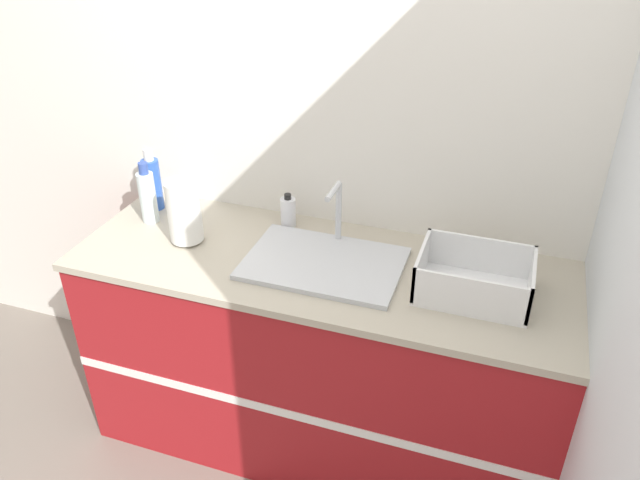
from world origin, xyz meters
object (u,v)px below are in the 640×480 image
(paper_towel_roll, at_px, (184,212))
(soap_dispenser, at_px, (288,212))
(bottle_clear, at_px, (148,196))
(sink, at_px, (324,261))
(bottle_blue, at_px, (152,183))
(dish_rack, at_px, (474,281))

(paper_towel_roll, distance_m, soap_dispenser, 0.43)
(bottle_clear, relative_size, soap_dispenser, 1.81)
(sink, xyz_separation_m, soap_dispenser, (-0.24, 0.24, 0.05))
(bottle_blue, bearing_deg, paper_towel_roll, -37.15)
(dish_rack, relative_size, soap_dispenser, 2.64)
(paper_towel_roll, bearing_deg, bottle_clear, 156.90)
(bottle_blue, xyz_separation_m, soap_dispenser, (0.61, 0.04, -0.06))
(bottle_clear, height_order, soap_dispenser, bottle_clear)
(sink, height_order, paper_towel_roll, sink)
(paper_towel_roll, relative_size, bottle_clear, 0.98)
(bottle_blue, distance_m, bottle_clear, 0.12)
(paper_towel_roll, distance_m, bottle_blue, 0.34)
(sink, height_order, soap_dispenser, sink)
(sink, xyz_separation_m, bottle_clear, (-0.81, 0.09, 0.10))
(dish_rack, height_order, bottle_blue, bottle_blue)
(sink, relative_size, bottle_blue, 2.12)
(dish_rack, distance_m, bottle_blue, 1.42)
(paper_towel_roll, xyz_separation_m, soap_dispenser, (0.34, 0.25, -0.07))
(dish_rack, height_order, soap_dispenser, dish_rack)
(paper_towel_roll, height_order, bottle_clear, bottle_clear)
(sink, relative_size, bottle_clear, 2.20)
(dish_rack, bearing_deg, sink, 179.32)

